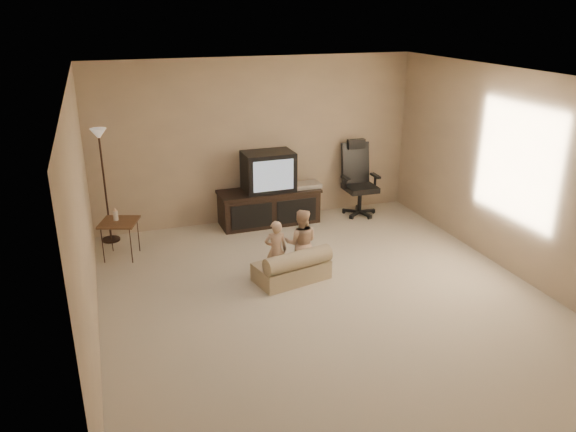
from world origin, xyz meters
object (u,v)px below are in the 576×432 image
(office_chair, at_px, (358,188))
(floor_lamp, at_px, (102,160))
(side_table, at_px, (119,222))
(child_sofa, at_px, (293,268))
(toddler_right, at_px, (301,243))
(tv_stand, at_px, (269,194))
(toddler_left, at_px, (276,250))

(office_chair, bearing_deg, floor_lamp, 179.13)
(side_table, xyz_separation_m, child_sofa, (1.95, -1.41, -0.32))
(floor_lamp, distance_m, toddler_right, 3.03)
(side_table, xyz_separation_m, floor_lamp, (-0.12, 0.63, 0.69))
(office_chair, distance_m, floor_lamp, 3.93)
(toddler_right, bearing_deg, tv_stand, -74.65)
(office_chair, bearing_deg, tv_stand, 178.42)
(tv_stand, bearing_deg, toddler_left, -105.34)
(side_table, relative_size, toddler_right, 0.80)
(tv_stand, xyz_separation_m, office_chair, (1.48, -0.07, -0.04))
(tv_stand, height_order, toddler_right, tv_stand)
(side_table, height_order, toddler_left, toddler_left)
(child_sofa, height_order, toddler_right, toddler_right)
(side_table, bearing_deg, child_sofa, -35.86)
(office_chair, relative_size, toddler_right, 1.38)
(office_chair, distance_m, child_sofa, 2.63)
(child_sofa, bearing_deg, floor_lamp, 122.85)
(floor_lamp, distance_m, toddler_left, 2.82)
(toddler_right, bearing_deg, side_table, -11.23)
(floor_lamp, relative_size, child_sofa, 1.68)
(child_sofa, xyz_separation_m, toddler_left, (-0.19, 0.11, 0.21))
(child_sofa, relative_size, toddler_left, 1.26)
(toddler_left, xyz_separation_m, toddler_right, (0.33, 0.01, 0.05))
(toddler_right, bearing_deg, toddler_left, 22.63)
(child_sofa, bearing_deg, toddler_right, 28.59)
(office_chair, relative_size, toddler_left, 1.55)
(office_chair, bearing_deg, toddler_left, -136.49)
(tv_stand, xyz_separation_m, side_table, (-2.26, -0.58, 0.03))
(tv_stand, height_order, toddler_left, tv_stand)
(office_chair, xyz_separation_m, floor_lamp, (-3.85, 0.12, 0.76))
(office_chair, xyz_separation_m, side_table, (-3.74, -0.51, 0.07))
(toddler_left, bearing_deg, office_chair, -130.25)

